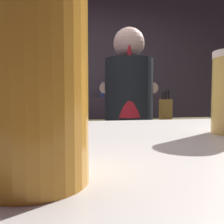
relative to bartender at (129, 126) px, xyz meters
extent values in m
cube|color=#49414A|center=(-0.29, 1.90, 0.40)|extent=(5.20, 0.10, 2.70)
cube|color=#4B4225|center=(0.06, 0.46, -0.49)|extent=(2.10, 0.60, 0.94)
cube|color=#3B303A|center=(0.05, 1.62, -0.37)|extent=(0.95, 0.36, 1.16)
cube|color=#2F3637|center=(0.00, 0.01, -0.52)|extent=(0.28, 0.20, 0.87)
cylinder|color=black|center=(0.00, 0.01, 0.19)|extent=(0.34, 0.34, 0.56)
sphere|color=#C8A290|center=(0.00, 0.01, 0.58)|extent=(0.22, 0.22, 0.22)
cone|color=maroon|center=(-0.02, -0.09, 0.33)|extent=(0.18, 0.18, 0.51)
cylinder|color=#C8A290|center=(-0.13, 0.20, 0.27)|extent=(0.15, 0.33, 0.08)
cylinder|color=#C8A290|center=(0.20, 0.12, 0.27)|extent=(0.15, 0.33, 0.08)
cube|color=olive|center=(0.47, 0.43, 0.08)|extent=(0.10, 0.08, 0.20)
cylinder|color=black|center=(0.44, 0.43, 0.22)|extent=(0.02, 0.02, 0.07)
cylinder|color=black|center=(0.47, 0.43, 0.22)|extent=(0.02, 0.02, 0.08)
cylinder|color=black|center=(0.50, 0.43, 0.23)|extent=(0.02, 0.02, 0.09)
cylinder|color=beige|center=(-0.44, 0.51, 0.01)|extent=(0.16, 0.16, 0.04)
cube|color=silver|center=(0.28, 0.41, -0.01)|extent=(0.24, 0.11, 0.01)
cylinder|color=#C48027|center=(-0.48, -1.51, 0.21)|extent=(0.07, 0.07, 0.13)
cylinder|color=#314F92|center=(0.07, 1.62, 0.28)|extent=(0.06, 0.06, 0.14)
cylinder|color=#314F92|center=(0.07, 1.62, 0.38)|extent=(0.02, 0.02, 0.05)
cylinder|color=silver|center=(0.07, 1.62, 0.41)|extent=(0.03, 0.03, 0.01)
cylinder|color=#487E31|center=(0.14, 1.54, 0.28)|extent=(0.07, 0.07, 0.14)
cylinder|color=#487E31|center=(0.14, 1.54, 0.37)|extent=(0.03, 0.03, 0.05)
cylinder|color=black|center=(0.14, 1.54, 0.41)|extent=(0.04, 0.04, 0.01)
camera|label=1|loc=(-0.46, -1.68, 0.20)|focal=39.08mm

